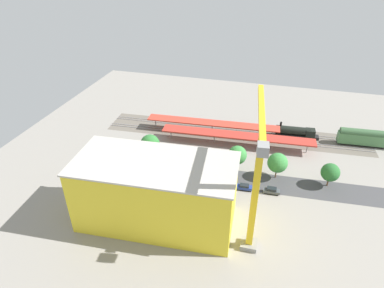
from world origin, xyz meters
name	(u,v)px	position (x,y,z in m)	size (l,w,h in m)	color
ground_plane	(224,168)	(0.00, 0.00, 0.00)	(148.83, 148.83, 0.00)	gray
rail_bed	(235,133)	(0.00, -22.51, 0.00)	(93.02, 13.81, 0.01)	#665E54
street_asphalt	(221,178)	(0.00, 5.02, 0.00)	(93.02, 9.00, 0.01)	#424244
track_rails	(235,133)	(0.00, -22.51, 0.18)	(92.88, 12.50, 0.12)	#9E9EA8
platform_canopy_near	(237,135)	(-1.53, -14.25, 3.87)	(50.96, 7.72, 4.12)	#B73328
platform_canopy_far	(212,123)	(8.19, -20.39, 4.05)	(47.08, 7.25, 4.28)	#C63D2D
locomotive	(297,132)	(-21.20, -25.42, 1.84)	(14.99, 3.65, 5.22)	black
passenger_coach	(370,138)	(-44.40, -25.42, 3.13)	(20.06, 3.98, 5.95)	black
parked_car_0	(272,191)	(-14.54, 8.40, 0.78)	(4.51, 1.84, 1.76)	black
parked_car_1	(244,187)	(-7.14, 8.73, 0.72)	(4.63, 1.95, 1.61)	black
parked_car_2	(220,184)	(-0.41, 8.93, 0.77)	(4.73, 2.13, 1.73)	black
parked_car_3	(196,179)	(6.69, 8.69, 0.80)	(4.53, 1.96, 1.79)	black
parked_car_4	(169,175)	(14.85, 8.62, 0.77)	(4.61, 2.19, 1.71)	black
parked_car_5	(148,171)	(21.45, 8.63, 0.72)	(4.03, 1.80, 1.64)	black
parked_car_6	(128,168)	(28.11, 8.35, 0.72)	(4.18, 2.14, 1.62)	black
parked_car_7	(102,164)	(36.30, 8.71, 0.73)	(4.57, 1.92, 1.63)	black
construction_building	(156,193)	(12.06, 25.75, 8.21)	(36.64, 16.77, 16.42)	yellow
construction_roof_slab	(154,164)	(12.06, 25.75, 16.62)	(37.24, 17.37, 0.40)	#B7B2A8
tower_crane	(257,172)	(-10.40, 25.53, 18.28)	(4.80, 30.23, 29.63)	gray
box_truck_0	(166,179)	(14.51, 11.90, 1.75)	(9.79, 3.47, 3.59)	black
box_truck_1	(200,187)	(4.55, 13.15, 1.69)	(9.03, 3.46, 3.48)	black
street_tree_0	(330,172)	(-29.57, 0.92, 4.53)	(5.13, 5.13, 7.10)	brown
street_tree_1	(150,144)	(23.84, 0.07, 4.81)	(6.11, 6.11, 7.87)	brown
street_tree_2	(278,163)	(-15.25, 0.77, 5.11)	(5.77, 5.77, 8.00)	brown
street_tree_3	(237,155)	(-3.63, 0.42, 5.57)	(5.58, 5.58, 8.37)	brown
traffic_light	(145,162)	(21.74, 9.40, 4.63)	(0.50, 0.36, 7.03)	#333333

